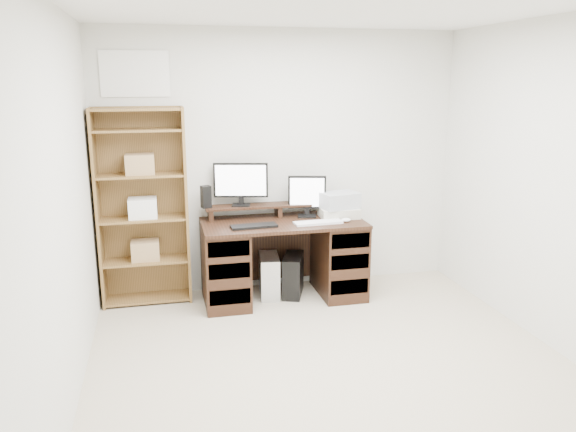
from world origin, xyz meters
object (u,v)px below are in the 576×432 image
object	(u,v)px
monitor_wide	(241,182)
monitor_small	(307,195)
tower_silver	(269,275)
tower_black	(293,275)
printer	(339,212)
desk	(283,258)
bookshelf	(143,205)

from	to	relation	value
monitor_wide	monitor_small	xyz separation A→B (m)	(0.62, -0.10, -0.13)
monitor_small	tower_silver	bearing A→B (deg)	-158.19
tower_silver	tower_black	bearing A→B (deg)	-1.22
printer	monitor_small	bearing A→B (deg)	165.37
monitor_wide	tower_silver	size ratio (longest dim) A/B	1.27
desk	printer	bearing A→B (deg)	3.61
monitor_small	tower_black	size ratio (longest dim) A/B	0.93
desk	tower_silver	distance (m)	0.24
monitor_small	tower_silver	world-z (taller)	monitor_small
monitor_small	tower_black	bearing A→B (deg)	-137.34
desk	monitor_wide	xyz separation A→B (m)	(-0.35, 0.22, 0.71)
monitor_wide	printer	size ratio (longest dim) A/B	1.39
monitor_small	tower_black	world-z (taller)	monitor_small
tower_silver	bookshelf	xyz separation A→B (m)	(-1.14, 0.14, 0.72)
tower_black	bookshelf	distance (m)	1.56
tower_silver	bookshelf	bearing A→B (deg)	179.98
desk	bookshelf	bearing A→B (deg)	170.41
printer	bookshelf	size ratio (longest dim) A/B	0.20
tower_black	bookshelf	xyz separation A→B (m)	(-1.37, 0.17, 0.72)
bookshelf	printer	bearing A→B (deg)	-5.59
tower_black	desk	bearing A→B (deg)	-139.65
tower_silver	bookshelf	distance (m)	1.36
printer	bookshelf	distance (m)	1.83
monitor_wide	tower_black	size ratio (longest dim) A/B	1.19
monitor_wide	monitor_small	world-z (taller)	monitor_wide
tower_black	monitor_small	bearing A→B (deg)	48.62
printer	tower_black	distance (m)	0.75
monitor_small	bookshelf	bearing A→B (deg)	-169.29
monitor_wide	printer	world-z (taller)	monitor_wide
tower_black	printer	bearing A→B (deg)	19.29
printer	monitor_wide	bearing A→B (deg)	170.94
monitor_wide	tower_black	bearing A→B (deg)	-8.70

